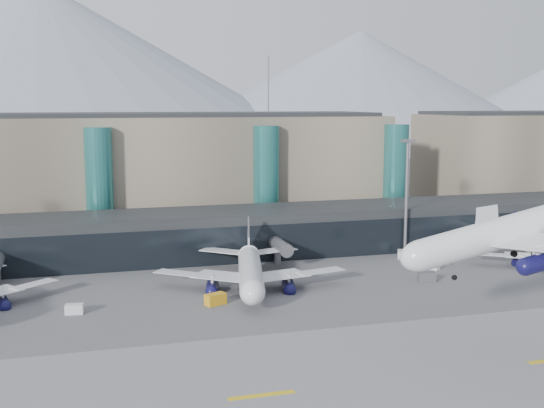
{
  "coord_description": "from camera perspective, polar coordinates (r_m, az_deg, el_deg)",
  "views": [
    {
      "loc": [
        -39.21,
        -87.19,
        33.64
      ],
      "look_at": [
        -5.42,
        32.0,
        15.1
      ],
      "focal_mm": 45.0,
      "sensor_mm": 36.0,
      "label": 1
    }
  ],
  "objects": [
    {
      "name": "veh_h",
      "position": [
        115.64,
        -4.75,
        -7.94
      ],
      "size": [
        3.88,
        3.04,
        1.9
      ],
      "primitive_type": "cube",
      "rotation": [
        0.0,
        0.0,
        0.41
      ],
      "color": "#C78E17",
      "rests_on": "ground"
    },
    {
      "name": "hero_jet",
      "position": [
        94.1,
        21.13,
        -1.08
      ],
      "size": [
        35.42,
        35.46,
        11.51
      ],
      "rotation": [
        0.0,
        -0.24,
        -0.13
      ],
      "color": "silver",
      "rests_on": "ground"
    },
    {
      "name": "ground",
      "position": [
        101.34,
        8.06,
        -10.96
      ],
      "size": [
        900.0,
        900.0,
        0.0
      ],
      "primitive_type": "plane",
      "color": "#515154",
      "rests_on": "ground"
    },
    {
      "name": "mountain_ridge",
      "position": [
        470.59,
        -9.23,
        9.88
      ],
      "size": [
        910.0,
        400.0,
        110.0
      ],
      "color": "gray",
      "rests_on": "ground"
    },
    {
      "name": "concourse",
      "position": [
        152.83,
        -0.68,
        -2.3
      ],
      "size": [
        170.0,
        27.0,
        10.0
      ],
      "color": "black",
      "rests_on": "ground"
    },
    {
      "name": "terminal_main",
      "position": [
        178.68,
        -11.19,
        2.5
      ],
      "size": [
        130.0,
        30.0,
        31.0
      ],
      "color": "gray",
      "rests_on": "ground"
    },
    {
      "name": "runway_strip",
      "position": [
        88.76,
        12.09,
        -13.94
      ],
      "size": [
        400.0,
        40.0,
        0.04
      ],
      "primitive_type": "cube",
      "color": "slate",
      "rests_on": "ground"
    },
    {
      "name": "veh_d",
      "position": [
        151.7,
        10.76,
        -4.13
      ],
      "size": [
        2.63,
        3.29,
        1.66
      ],
      "primitive_type": "cube",
      "rotation": [
        0.0,
        0.0,
        1.14
      ],
      "color": "silver",
      "rests_on": "ground"
    },
    {
      "name": "runway_markings",
      "position": [
        88.75,
        12.09,
        -13.93
      ],
      "size": [
        128.0,
        1.0,
        0.02
      ],
      "color": "gold",
      "rests_on": "ground"
    },
    {
      "name": "veh_c",
      "position": [
        133.03,
        12.82,
        -5.95
      ],
      "size": [
        3.5,
        2.31,
        1.8
      ],
      "primitive_type": "cube",
      "rotation": [
        0.0,
        0.0,
        -0.2
      ],
      "color": "#48484D",
      "rests_on": "ground"
    },
    {
      "name": "veh_g",
      "position": [
        142.64,
        13.35,
        -5.09
      ],
      "size": [
        2.33,
        2.68,
        1.35
      ],
      "primitive_type": "cube",
      "rotation": [
        0.0,
        0.0,
        -1.05
      ],
      "color": "silver",
      "rests_on": "ground"
    },
    {
      "name": "veh_b",
      "position": [
        136.98,
        -1.85,
        -5.37
      ],
      "size": [
        1.73,
        2.78,
        1.59
      ],
      "primitive_type": "cube",
      "rotation": [
        0.0,
        0.0,
        1.58
      ],
      "color": "#C78E17",
      "rests_on": "ground"
    },
    {
      "name": "lightmast_mid",
      "position": [
        153.08,
        11.2,
        1.14
      ],
      "size": [
        3.0,
        1.2,
        25.6
      ],
      "color": "slate",
      "rests_on": "ground"
    },
    {
      "name": "teal_towers",
      "position": [
        164.18,
        -7.23,
        1.58
      ],
      "size": [
        116.4,
        19.4,
        46.0
      ],
      "color": "#276F6C",
      "rests_on": "ground"
    },
    {
      "name": "veh_a",
      "position": [
        114.98,
        -16.22,
        -8.44
      ],
      "size": [
        2.99,
        1.91,
        1.58
      ],
      "primitive_type": "cube",
      "rotation": [
        0.0,
        0.0,
        -0.12
      ],
      "color": "silver",
      "rests_on": "ground"
    },
    {
      "name": "jet_parked_right",
      "position": [
        154.23,
        21.63,
        -3.19
      ],
      "size": [
        32.37,
        32.35,
        10.51
      ],
      "rotation": [
        0.0,
        0.0,
        1.44
      ],
      "color": "silver",
      "rests_on": "ground"
    },
    {
      "name": "terminal_east",
      "position": [
        223.02,
        21.28,
        3.25
      ],
      "size": [
        70.0,
        30.0,
        31.0
      ],
      "color": "gray",
      "rests_on": "ground"
    },
    {
      "name": "jet_parked_mid",
      "position": [
        126.22,
        -1.85,
        -4.83
      ],
      "size": [
        36.33,
        37.26,
        11.98
      ],
      "rotation": [
        0.0,
        0.0,
        1.35
      ],
      "color": "silver",
      "rests_on": "ground"
    }
  ]
}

